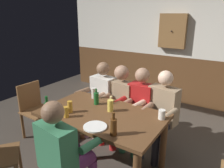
{
  "coord_description": "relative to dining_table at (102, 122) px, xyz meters",
  "views": [
    {
      "loc": [
        1.4,
        -2.1,
        1.94
      ],
      "look_at": [
        0.0,
        0.07,
        1.08
      ],
      "focal_mm": 34.73,
      "sensor_mm": 36.0,
      "label": 1
    }
  ],
  "objects": [
    {
      "name": "plate_0",
      "position": [
        0.14,
        -0.32,
        0.13
      ],
      "size": [
        0.26,
        0.26,
        0.01
      ],
      "primitive_type": "cylinder",
      "color": "white",
      "rests_on": "dining_table"
    },
    {
      "name": "bottle_0",
      "position": [
        -0.52,
        -0.39,
        0.21
      ],
      "size": [
        0.07,
        0.07,
        0.24
      ],
      "color": "#195923",
      "rests_on": "dining_table"
    },
    {
      "name": "bottle_2",
      "position": [
        -0.22,
        0.18,
        0.21
      ],
      "size": [
        0.07,
        0.07,
        0.22
      ],
      "color": "#195923",
      "rests_on": "dining_table"
    },
    {
      "name": "pint_glass_4",
      "position": [
        -0.29,
        -0.31,
        0.18
      ],
      "size": [
        0.06,
        0.06,
        0.13
      ],
      "primitive_type": "cylinder",
      "color": "gold",
      "rests_on": "dining_table"
    },
    {
      "name": "pint_glass_0",
      "position": [
        -0.34,
        -0.19,
        0.19
      ],
      "size": [
        0.06,
        0.06,
        0.14
      ],
      "primitive_type": "cylinder",
      "color": "gold",
      "rests_on": "dining_table"
    },
    {
      "name": "bottle_1",
      "position": [
        0.38,
        -0.34,
        0.22
      ],
      "size": [
        0.07,
        0.07,
        0.25
      ],
      "color": "#593314",
      "rests_on": "dining_table"
    },
    {
      "name": "pint_glass_2",
      "position": [
        -0.38,
        0.33,
        0.2
      ],
      "size": [
        0.06,
        0.06,
        0.15
      ],
      "primitive_type": "cylinder",
      "color": "white",
      "rests_on": "dining_table"
    },
    {
      "name": "wall_dart_cabinet",
      "position": [
        -0.05,
        2.63,
        0.92
      ],
      "size": [
        0.56,
        0.15,
        0.7
      ],
      "color": "brown"
    },
    {
      "name": "pint_glass_1",
      "position": [
        0.67,
        0.25,
        0.18
      ],
      "size": [
        0.08,
        0.08,
        0.11
      ],
      "primitive_type": "cylinder",
      "color": "white",
      "rests_on": "dining_table"
    },
    {
      "name": "back_wall_upper",
      "position": [
        0.0,
        2.76,
        1.18
      ],
      "size": [
        5.4,
        0.12,
        1.61
      ],
      "primitive_type": "cube",
      "color": "beige"
    },
    {
      "name": "back_wall_wainscot",
      "position": [
        0.0,
        2.76,
        -0.14
      ],
      "size": [
        5.4,
        0.12,
        1.03
      ],
      "primitive_type": "cube",
      "color": "brown",
      "rests_on": "ground_plane"
    },
    {
      "name": "dining_table",
      "position": [
        0.0,
        0.0,
        0.0
      ],
      "size": [
        1.5,
        0.91,
        0.77
      ],
      "color": "brown",
      "rests_on": "ground_plane"
    },
    {
      "name": "chair_empty_near_right",
      "position": [
        -1.35,
        0.05,
        -0.18
      ],
      "size": [
        0.46,
        0.46,
        0.88
      ],
      "rotation": [
        0.0,
        0.0,
        -1.61
      ],
      "color": "brown",
      "rests_on": "ground_plane"
    },
    {
      "name": "table_candle",
      "position": [
        -0.1,
        0.36,
        0.16
      ],
      "size": [
        0.04,
        0.04,
        0.08
      ],
      "primitive_type": "cylinder",
      "color": "#F9E08C",
      "rests_on": "dining_table"
    },
    {
      "name": "pint_glass_3",
      "position": [
        0.06,
        0.1,
        0.19
      ],
      "size": [
        0.07,
        0.07,
        0.15
      ],
      "primitive_type": "cylinder",
      "color": "#E5C64C",
      "rests_on": "dining_table"
    },
    {
      "name": "person_0",
      "position": [
        -0.51,
        0.68,
        0.01
      ],
      "size": [
        0.55,
        0.55,
        1.2
      ],
      "rotation": [
        0.0,
        0.0,
        3.04
      ],
      "color": "silver",
      "rests_on": "ground_plane"
    },
    {
      "name": "person_2",
      "position": [
        0.17,
        0.67,
        0.01
      ],
      "size": [
        0.51,
        0.51,
        1.2
      ],
      "rotation": [
        0.0,
        0.0,
        3.1
      ],
      "color": "#AD1919",
      "rests_on": "ground_plane"
    },
    {
      "name": "ground_plane",
      "position": [
        0.0,
        0.16,
        -0.65
      ],
      "size": [
        6.48,
        6.48,
        0.0
      ],
      "primitive_type": "plane",
      "color": "#423A33"
    },
    {
      "name": "person_4",
      "position": [
        0.01,
        -0.67,
        0.0
      ],
      "size": [
        0.58,
        0.55,
        1.19
      ],
      "rotation": [
        0.0,
        0.0,
        -0.13
      ],
      "color": "#33724C",
      "rests_on": "ground_plane"
    },
    {
      "name": "person_1",
      "position": [
        -0.18,
        0.67,
        0.01
      ],
      "size": [
        0.56,
        0.54,
        1.2
      ],
      "rotation": [
        0.0,
        0.0,
        3.07
      ],
      "color": "#997F60",
      "rests_on": "ground_plane"
    },
    {
      "name": "person_3",
      "position": [
        0.5,
        0.68,
        0.01
      ],
      "size": [
        0.58,
        0.55,
        1.21
      ],
      "rotation": [
        0.0,
        0.0,
        2.99
      ],
      "color": "#997F60",
      "rests_on": "ground_plane"
    }
  ]
}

